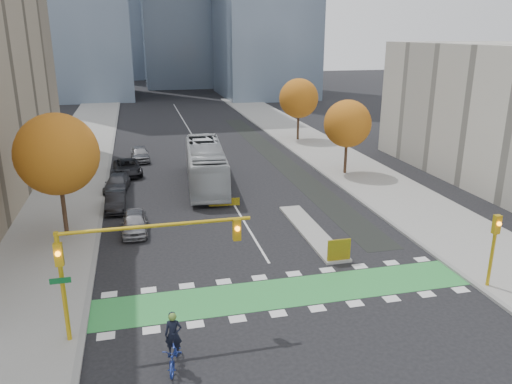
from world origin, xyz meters
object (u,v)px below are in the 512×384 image
cyclist (174,349)px  parked_car_c (117,183)px  parked_car_e (140,154)px  parked_car_a (135,222)px  traffic_signal_east (494,240)px  hazard_board (339,250)px  tree_east_far (299,98)px  tree_east_near (347,124)px  bus (206,165)px  parked_car_d (128,167)px  traffic_signal_west (123,252)px  parked_car_b (115,201)px  tree_west (57,154)px

cyclist → parked_car_c: size_ratio=0.54×
parked_car_e → parked_car_a: bearing=-95.0°
traffic_signal_east → parked_car_e: size_ratio=0.92×
cyclist → traffic_signal_east: bearing=21.6°
hazard_board → tree_east_far: (8.50, 33.80, 4.44)m
tree_east_near → traffic_signal_east: (-1.50, -22.51, -2.13)m
bus → parked_car_d: (-6.78, 5.15, -1.13)m
traffic_signal_east → parked_car_e: (-17.41, 32.51, -1.97)m
tree_east_near → parked_car_e: (-18.91, 10.00, -4.10)m
bus → hazard_board: bearing=-68.2°
traffic_signal_west → parked_car_b: (-1.07, 17.26, -3.36)m
parked_car_c → parked_car_d: bearing=87.8°
tree_west → cyclist: (5.84, -15.26, -4.80)m
traffic_signal_east → bus: size_ratio=0.31×
tree_west → bus: tree_west is taller
traffic_signal_east → tree_west: bearing=150.9°
tree_east_far → hazard_board: bearing=-104.1°
hazard_board → tree_east_near: 19.93m
parked_car_c → parked_car_a: bearing=-74.6°
parked_car_b → parked_car_c: parked_car_b is taller
bus → parked_car_b: bearing=-142.9°
hazard_board → parked_car_e: bearing=111.4°
cyclist → parked_car_b: cyclist is taller
tree_east_near → parked_car_d: tree_east_near is taller
hazard_board → tree_east_far: bearing=75.9°
traffic_signal_east → parked_car_a: traffic_signal_east is taller
traffic_signal_west → parked_car_e: size_ratio=1.90×
cyclist → parked_car_b: (-2.84, 20.01, -0.15)m
tree_west → parked_car_c: bearing=72.9°
parked_car_a → parked_car_b: parked_car_a is taller
tree_west → parked_car_d: size_ratio=1.62×
traffic_signal_east → parked_car_a: (-18.10, 12.26, -2.02)m
traffic_signal_west → cyclist: size_ratio=3.47×
hazard_board → bus: size_ratio=0.11×
tree_east_near → tree_east_far: (0.50, 16.00, 0.38)m
hazard_board → parked_car_c: size_ratio=0.31×
cyclist → parked_car_a: bearing=107.7°
parked_car_b → parked_car_c: 5.00m
tree_east_far → parked_car_a: tree_east_far is taller
tree_east_near → traffic_signal_west: 30.08m
parked_car_c → bus: bearing=6.3°
parked_car_b → parked_car_d: size_ratio=0.80×
traffic_signal_west → parked_car_a: bearing=88.5°
traffic_signal_west → parked_car_c: 22.54m
tree_east_near → bus: size_ratio=0.54×
tree_east_far → parked_car_b: tree_east_far is taller
tree_west → traffic_signal_west: (4.07, -12.51, -1.58)m
parked_car_b → parked_car_a: bearing=-73.9°
parked_car_b → traffic_signal_west: bearing=-86.0°
hazard_board → traffic_signal_west: bearing=-158.5°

